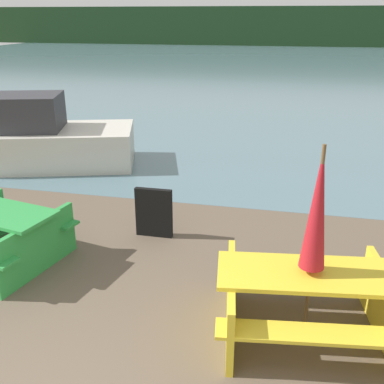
{
  "coord_description": "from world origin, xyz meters",
  "views": [
    {
      "loc": [
        1.87,
        -1.57,
        3.08
      ],
      "look_at": [
        0.66,
        3.95,
        0.85
      ],
      "focal_mm": 42.0,
      "sensor_mm": 36.0,
      "label": 1
    }
  ],
  "objects_px": {
    "umbrella_crimson": "(317,210)",
    "boat": "(52,139)",
    "picnic_table_yellow": "(308,296)",
    "signboard": "(154,213)"
  },
  "relations": [
    {
      "from": "picnic_table_yellow",
      "to": "umbrella_crimson",
      "type": "distance_m",
      "value": 0.95
    },
    {
      "from": "boat",
      "to": "signboard",
      "type": "bearing_deg",
      "value": -58.65
    },
    {
      "from": "picnic_table_yellow",
      "to": "signboard",
      "type": "distance_m",
      "value": 2.81
    },
    {
      "from": "signboard",
      "to": "umbrella_crimson",
      "type": "bearing_deg",
      "value": -39.69
    },
    {
      "from": "picnic_table_yellow",
      "to": "umbrella_crimson",
      "type": "bearing_deg",
      "value": -135.0
    },
    {
      "from": "picnic_table_yellow",
      "to": "signboard",
      "type": "relative_size",
      "value": 2.64
    },
    {
      "from": "umbrella_crimson",
      "to": "boat",
      "type": "relative_size",
      "value": 0.57
    },
    {
      "from": "picnic_table_yellow",
      "to": "umbrella_crimson",
      "type": "relative_size",
      "value": 0.98
    },
    {
      "from": "signboard",
      "to": "boat",
      "type": "bearing_deg",
      "value": 138.12
    },
    {
      "from": "boat",
      "to": "picnic_table_yellow",
      "type": "bearing_deg",
      "value": -57.79
    }
  ]
}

